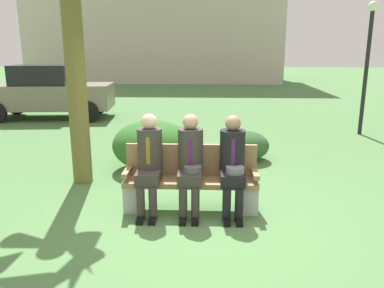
{
  "coord_description": "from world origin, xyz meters",
  "views": [
    {
      "loc": [
        0.11,
        -4.74,
        2.22
      ],
      "look_at": [
        -0.13,
        0.69,
        0.85
      ],
      "focal_mm": 36.17,
      "sensor_mm": 36.0,
      "label": 1
    }
  ],
  "objects_px": {
    "shrub_near_bench": "(152,145)",
    "park_bench": "(191,180)",
    "seated_man_middle": "(190,160)",
    "parked_car_near": "(48,92)",
    "seated_man_left": "(149,159)",
    "shrub_mid_lawn": "(172,140)",
    "building_backdrop": "(158,9)",
    "seated_man_right": "(233,161)",
    "street_lamp": "(368,54)",
    "shrub_far_lawn": "(246,146)"
  },
  "relations": [
    {
      "from": "parked_car_near",
      "to": "building_backdrop",
      "type": "height_order",
      "value": "building_backdrop"
    },
    {
      "from": "seated_man_left",
      "to": "shrub_far_lawn",
      "type": "xyz_separation_m",
      "value": [
        1.54,
        2.6,
        -0.46
      ]
    },
    {
      "from": "street_lamp",
      "to": "seated_man_right",
      "type": "bearing_deg",
      "value": -125.35
    },
    {
      "from": "shrub_mid_lawn",
      "to": "street_lamp",
      "type": "xyz_separation_m",
      "value": [
        4.72,
        2.15,
        1.73
      ]
    },
    {
      "from": "seated_man_left",
      "to": "seated_man_right",
      "type": "bearing_deg",
      "value": -0.35
    },
    {
      "from": "seated_man_middle",
      "to": "shrub_mid_lawn",
      "type": "distance_m",
      "value": 3.04
    },
    {
      "from": "seated_man_left",
      "to": "shrub_near_bench",
      "type": "distance_m",
      "value": 1.96
    },
    {
      "from": "seated_man_left",
      "to": "seated_man_middle",
      "type": "xyz_separation_m",
      "value": [
        0.56,
        -0.01,
        -0.0
      ]
    },
    {
      "from": "park_bench",
      "to": "shrub_near_bench",
      "type": "bearing_deg",
      "value": 114.07
    },
    {
      "from": "park_bench",
      "to": "shrub_mid_lawn",
      "type": "relative_size",
      "value": 1.86
    },
    {
      "from": "park_bench",
      "to": "shrub_near_bench",
      "type": "xyz_separation_m",
      "value": [
        -0.8,
        1.8,
        0.04
      ]
    },
    {
      "from": "shrub_near_bench",
      "to": "park_bench",
      "type": "bearing_deg",
      "value": -65.93
    },
    {
      "from": "parked_car_near",
      "to": "park_bench",
      "type": "bearing_deg",
      "value": -54.97
    },
    {
      "from": "seated_man_left",
      "to": "seated_man_right",
      "type": "relative_size",
      "value": 1.01
    },
    {
      "from": "seated_man_left",
      "to": "seated_man_right",
      "type": "height_order",
      "value": "seated_man_left"
    },
    {
      "from": "shrub_far_lawn",
      "to": "street_lamp",
      "type": "bearing_deg",
      "value": 38.07
    },
    {
      "from": "seated_man_left",
      "to": "shrub_mid_lawn",
      "type": "height_order",
      "value": "seated_man_left"
    },
    {
      "from": "seated_man_left",
      "to": "seated_man_middle",
      "type": "bearing_deg",
      "value": -0.58
    },
    {
      "from": "shrub_mid_lawn",
      "to": "building_backdrop",
      "type": "relative_size",
      "value": 0.06
    },
    {
      "from": "seated_man_left",
      "to": "street_lamp",
      "type": "distance_m",
      "value": 7.09
    },
    {
      "from": "shrub_mid_lawn",
      "to": "seated_man_right",
      "type": "bearing_deg",
      "value": -69.73
    },
    {
      "from": "parked_car_near",
      "to": "street_lamp",
      "type": "relative_size",
      "value": 1.22
    },
    {
      "from": "seated_man_right",
      "to": "street_lamp",
      "type": "distance_m",
      "value": 6.4
    },
    {
      "from": "park_bench",
      "to": "shrub_far_lawn",
      "type": "distance_m",
      "value": 2.67
    },
    {
      "from": "seated_man_middle",
      "to": "parked_car_near",
      "type": "bearing_deg",
      "value": 124.54
    },
    {
      "from": "seated_man_middle",
      "to": "building_backdrop",
      "type": "distance_m",
      "value": 23.02
    },
    {
      "from": "parked_car_near",
      "to": "building_backdrop",
      "type": "relative_size",
      "value": 0.24
    },
    {
      "from": "shrub_near_bench",
      "to": "street_lamp",
      "type": "height_order",
      "value": "street_lamp"
    },
    {
      "from": "seated_man_left",
      "to": "shrub_mid_lawn",
      "type": "distance_m",
      "value": 2.99
    },
    {
      "from": "park_bench",
      "to": "seated_man_right",
      "type": "relative_size",
      "value": 1.37
    },
    {
      "from": "seated_man_middle",
      "to": "shrub_near_bench",
      "type": "distance_m",
      "value": 2.11
    },
    {
      "from": "seated_man_right",
      "to": "shrub_far_lawn",
      "type": "relative_size",
      "value": 1.44
    },
    {
      "from": "shrub_far_lawn",
      "to": "street_lamp",
      "type": "relative_size",
      "value": 0.28
    },
    {
      "from": "seated_man_middle",
      "to": "shrub_mid_lawn",
      "type": "bearing_deg",
      "value": 100.14
    },
    {
      "from": "seated_man_left",
      "to": "building_backdrop",
      "type": "xyz_separation_m",
      "value": [
        -2.7,
        22.43,
        3.98
      ]
    },
    {
      "from": "seated_man_left",
      "to": "building_backdrop",
      "type": "bearing_deg",
      "value": 96.87
    },
    {
      "from": "park_bench",
      "to": "seated_man_left",
      "type": "distance_m",
      "value": 0.66
    },
    {
      "from": "shrub_near_bench",
      "to": "shrub_mid_lawn",
      "type": "distance_m",
      "value": 1.08
    },
    {
      "from": "seated_man_right",
      "to": "shrub_near_bench",
      "type": "xyz_separation_m",
      "value": [
        -1.37,
        1.93,
        -0.29
      ]
    },
    {
      "from": "park_bench",
      "to": "shrub_near_bench",
      "type": "distance_m",
      "value": 1.97
    },
    {
      "from": "parked_car_near",
      "to": "seated_man_middle",
      "type": "bearing_deg",
      "value": -55.46
    },
    {
      "from": "park_bench",
      "to": "seated_man_middle",
      "type": "bearing_deg",
      "value": -90.54
    },
    {
      "from": "seated_man_left",
      "to": "parked_car_near",
      "type": "xyz_separation_m",
      "value": [
        -4.3,
        7.05,
        0.08
      ]
    },
    {
      "from": "park_bench",
      "to": "shrub_mid_lawn",
      "type": "bearing_deg",
      "value": 100.6
    },
    {
      "from": "seated_man_right",
      "to": "parked_car_near",
      "type": "relative_size",
      "value": 0.33
    },
    {
      "from": "shrub_far_lawn",
      "to": "building_backdrop",
      "type": "distance_m",
      "value": 20.76
    },
    {
      "from": "seated_man_left",
      "to": "shrub_near_bench",
      "type": "relative_size",
      "value": 0.93
    },
    {
      "from": "shrub_far_lawn",
      "to": "seated_man_middle",
      "type": "bearing_deg",
      "value": -110.76
    },
    {
      "from": "seated_man_left",
      "to": "building_backdrop",
      "type": "distance_m",
      "value": 22.94
    },
    {
      "from": "seated_man_right",
      "to": "building_backdrop",
      "type": "bearing_deg",
      "value": 99.67
    }
  ]
}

